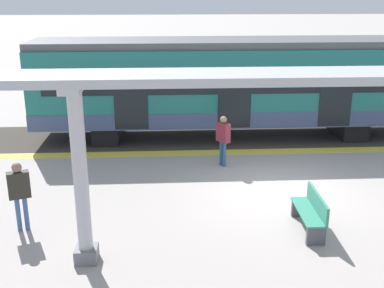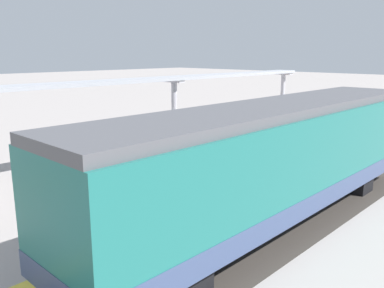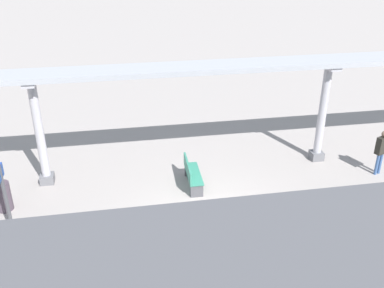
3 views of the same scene
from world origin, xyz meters
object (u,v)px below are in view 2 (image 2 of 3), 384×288
at_px(train_near_carriage, 275,161).
at_px(passenger_waiting_near_edge, 207,166).
at_px(canopy_pillar_nearest, 282,100).
at_px(bench_near_end, 105,166).
at_px(canopy_pillar_second, 174,116).
at_px(bench_mid_platform, 249,132).
at_px(passenger_by_the_benches, 216,131).

bearing_deg(train_near_carriage, passenger_waiting_near_edge, -10.61).
bearing_deg(canopy_pillar_nearest, bench_near_end, 93.96).
bearing_deg(canopy_pillar_second, canopy_pillar_nearest, -90.00).
distance_m(bench_mid_platform, passenger_by_the_benches, 3.36).
height_order(train_near_carriage, bench_mid_platform, train_near_carriage).
relative_size(train_near_carriage, bench_near_end, 9.05).
bearing_deg(canopy_pillar_nearest, canopy_pillar_second, 90.00).
relative_size(bench_mid_platform, passenger_waiting_near_edge, 0.96).
bearing_deg(canopy_pillar_nearest, passenger_by_the_benches, 99.31).
bearing_deg(bench_near_end, canopy_pillar_second, -78.03).
bearing_deg(bench_mid_platform, train_near_carriage, 129.55).
bearing_deg(canopy_pillar_second, passenger_waiting_near_edge, 147.16).
height_order(canopy_pillar_second, passenger_by_the_benches, canopy_pillar_second).
height_order(canopy_pillar_nearest, passenger_by_the_benches, canopy_pillar_nearest).
bearing_deg(passenger_waiting_near_edge, bench_near_end, 19.80).
relative_size(train_near_carriage, canopy_pillar_second, 3.82).
height_order(bench_near_end, bench_mid_platform, same).
bearing_deg(bench_mid_platform, canopy_pillar_second, 78.69).
distance_m(bench_mid_platform, passenger_waiting_near_edge, 9.22).
xyz_separation_m(train_near_carriage, bench_near_end, (7.22, 0.91, -1.39)).
relative_size(bench_near_end, bench_mid_platform, 1.00).
relative_size(canopy_pillar_nearest, canopy_pillar_second, 1.00).
bearing_deg(passenger_waiting_near_edge, canopy_pillar_nearest, -68.76).
bearing_deg(canopy_pillar_second, bench_mid_platform, -101.31).
relative_size(canopy_pillar_second, bench_mid_platform, 2.38).
bearing_deg(passenger_by_the_benches, canopy_pillar_nearest, -80.69).
bearing_deg(passenger_by_the_benches, passenger_waiting_near_edge, 127.54).
bearing_deg(bench_mid_platform, passenger_waiting_near_edge, 116.93).
bearing_deg(bench_mid_platform, passenger_by_the_benches, 96.69).
xyz_separation_m(bench_mid_platform, passenger_waiting_near_edge, (-4.17, 8.21, 0.53)).
height_order(bench_mid_platform, passenger_waiting_near_edge, passenger_waiting_near_edge).
distance_m(bench_near_end, passenger_waiting_near_edge, 4.42).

